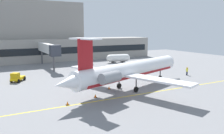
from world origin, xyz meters
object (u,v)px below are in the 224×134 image
object	(u,v)px
pushback_tractor	(120,70)
regional_jet	(130,70)
marshaller	(187,71)
baggage_tug	(17,77)
fuel_tank	(118,58)

from	to	relation	value
pushback_tractor	regional_jet	bearing A→B (deg)	-113.60
regional_jet	marshaller	world-z (taller)	regional_jet
pushback_tractor	baggage_tug	bearing A→B (deg)	172.88
regional_jet	marshaller	xyz separation A→B (m)	(17.90, 4.31, -2.38)
regional_jet	marshaller	size ratio (longest dim) A/B	15.85
pushback_tractor	marshaller	bearing A→B (deg)	-34.47
regional_jet	baggage_tug	distance (m)	22.58
pushback_tractor	fuel_tank	xyz separation A→B (m)	(8.76, 16.13, 0.54)
fuel_tank	marshaller	bearing A→B (deg)	-81.77
pushback_tractor	marshaller	xyz separation A→B (m)	(12.32, -8.46, 0.04)
regional_jet	pushback_tractor	world-z (taller)	regional_jet
regional_jet	pushback_tractor	distance (m)	14.14
marshaller	pushback_tractor	bearing A→B (deg)	145.53
pushback_tractor	fuel_tank	world-z (taller)	fuel_tank
pushback_tractor	fuel_tank	bearing A→B (deg)	61.49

